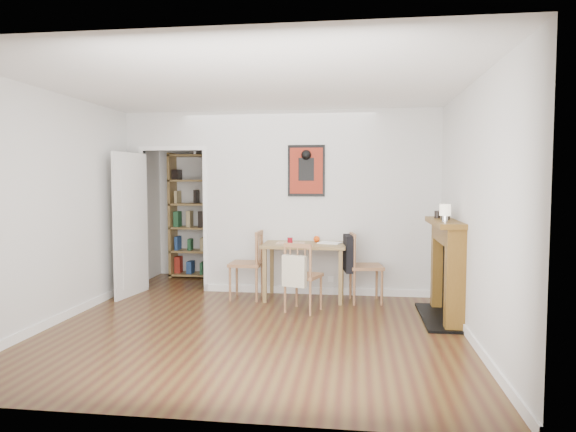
# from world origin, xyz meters

# --- Properties ---
(ground) EXTENTS (5.20, 5.20, 0.00)m
(ground) POSITION_xyz_m (0.00, 0.00, 0.00)
(ground) COLOR #51391A
(ground) RESTS_ON ground
(room_shell) EXTENTS (5.20, 5.20, 5.20)m
(room_shell) POSITION_xyz_m (0.10, 1.34, 1.30)
(room_shell) COLOR silver
(room_shell) RESTS_ON ground
(dining_table) EXTENTS (1.12, 0.71, 0.76)m
(dining_table) POSITION_xyz_m (0.41, 1.04, 0.67)
(dining_table) COLOR olive
(dining_table) RESTS_ON ground
(chair_left) EXTENTS (0.48, 0.48, 0.94)m
(chair_left) POSITION_xyz_m (-0.38, 0.94, 0.47)
(chair_left) COLOR #A26F4B
(chair_left) RESTS_ON ground
(chair_right) EXTENTS (0.58, 0.53, 0.93)m
(chair_right) POSITION_xyz_m (1.21, 0.96, 0.48)
(chair_right) COLOR #A26F4B
(chair_right) RESTS_ON ground
(chair_front) EXTENTS (0.55, 0.58, 0.87)m
(chair_front) POSITION_xyz_m (0.45, 0.36, 0.44)
(chair_front) COLOR #A26F4B
(chair_front) RESTS_ON ground
(bookshelf) EXTENTS (0.87, 0.35, 2.07)m
(bookshelf) POSITION_xyz_m (-1.54, 2.40, 1.02)
(bookshelf) COLOR olive
(bookshelf) RESTS_ON ground
(fireplace) EXTENTS (0.45, 1.25, 1.16)m
(fireplace) POSITION_xyz_m (2.16, 0.25, 0.62)
(fireplace) COLOR brown
(fireplace) RESTS_ON ground
(red_glass) EXTENTS (0.07, 0.07, 0.09)m
(red_glass) POSITION_xyz_m (0.22, 0.92, 0.81)
(red_glass) COLOR maroon
(red_glass) RESTS_ON dining_table
(orange_fruit) EXTENTS (0.09, 0.09, 0.09)m
(orange_fruit) POSITION_xyz_m (0.56, 1.19, 0.81)
(orange_fruit) COLOR #E44A0C
(orange_fruit) RESTS_ON dining_table
(placemat) EXTENTS (0.39, 0.29, 0.00)m
(placemat) POSITION_xyz_m (0.21, 1.04, 0.76)
(placemat) COLOR beige
(placemat) RESTS_ON dining_table
(notebook) EXTENTS (0.35, 0.29, 0.01)m
(notebook) POSITION_xyz_m (0.75, 1.08, 0.77)
(notebook) COLOR white
(notebook) RESTS_ON dining_table
(mantel_lamp) EXTENTS (0.12, 0.12, 0.20)m
(mantel_lamp) POSITION_xyz_m (2.06, -0.07, 1.28)
(mantel_lamp) COLOR silver
(mantel_lamp) RESTS_ON fireplace
(ceramic_jar_a) EXTENTS (0.10, 0.10, 0.12)m
(ceramic_jar_a) POSITION_xyz_m (2.13, 0.29, 1.22)
(ceramic_jar_a) COLOR black
(ceramic_jar_a) RESTS_ON fireplace
(ceramic_jar_b) EXTENTS (0.07, 0.07, 0.09)m
(ceramic_jar_b) POSITION_xyz_m (2.07, 0.53, 1.20)
(ceramic_jar_b) COLOR black
(ceramic_jar_b) RESTS_ON fireplace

